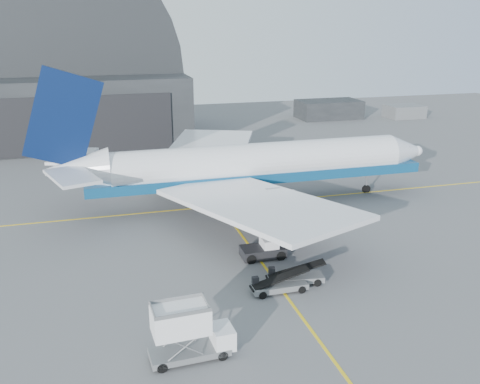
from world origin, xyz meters
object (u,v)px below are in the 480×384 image
object	(u,v)px
catering_truck	(188,332)
belt_loader_a	(279,285)
airliner	(243,166)
pushback_tug	(264,250)
belt_loader_b	(295,277)

from	to	relation	value
catering_truck	belt_loader_a	distance (m)	11.33
catering_truck	airliner	bearing A→B (deg)	64.36
airliner	catering_truck	world-z (taller)	airliner
catering_truck	pushback_tug	size ratio (longest dim) A/B	1.38
catering_truck	belt_loader_a	xyz separation A→B (m)	(8.80, 7.00, -1.37)
pushback_tug	airliner	bearing A→B (deg)	81.64
catering_truck	pushback_tug	world-z (taller)	catering_truck
airliner	pushback_tug	distance (m)	16.03
pushback_tug	belt_loader_a	distance (m)	6.84
pushback_tug	belt_loader_b	xyz separation A→B (m)	(0.86, -5.76, -0.12)
pushback_tug	belt_loader_b	world-z (taller)	belt_loader_b
airliner	belt_loader_a	xyz separation A→B (m)	(-3.31, -22.10, -4.21)
airliner	belt_loader_a	size ratio (longest dim) A/B	9.83
belt_loader_b	belt_loader_a	bearing A→B (deg)	-143.41
catering_truck	pushback_tug	distance (m)	16.92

